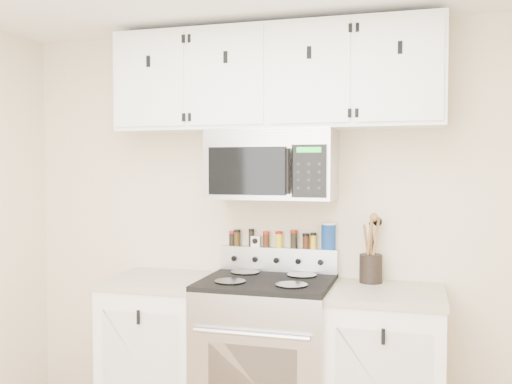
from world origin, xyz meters
TOP-DOWN VIEW (x-y plane):
  - back_wall at (0.00, 1.75)m, footprint 3.50×0.01m
  - range at (0.00, 1.43)m, footprint 0.76×0.65m
  - base_cabinet_left at (-0.69, 1.45)m, footprint 0.64×0.62m
  - base_cabinet_right at (0.69, 1.45)m, footprint 0.64×0.62m
  - microwave at (0.00, 1.55)m, footprint 0.76×0.44m
  - upper_cabinets at (-0.00, 1.58)m, footprint 2.00×0.35m
  - utensil_crock at (0.59, 1.64)m, footprint 0.14×0.14m
  - kitchen_timer at (-0.15, 1.71)m, footprint 0.06×0.05m
  - salt_canister at (0.32, 1.71)m, footprint 0.09×0.09m
  - spice_jar_0 at (-0.31, 1.71)m, footprint 0.04×0.04m
  - spice_jar_1 at (-0.28, 1.71)m, footprint 0.05×0.05m
  - spice_jar_2 at (-0.18, 1.71)m, footprint 0.04×0.04m
  - spice_jar_3 at (-0.08, 1.71)m, footprint 0.04×0.04m
  - spice_jar_4 at (0.00, 1.71)m, footprint 0.05×0.05m
  - spice_jar_5 at (0.10, 1.71)m, footprint 0.05×0.05m
  - spice_jar_6 at (0.18, 1.71)m, footprint 0.04×0.04m
  - spice_jar_7 at (0.23, 1.71)m, footprint 0.04×0.04m

SIDE VIEW (x-z plane):
  - base_cabinet_left at x=-0.69m, z-range 0.00..0.92m
  - base_cabinet_right at x=0.69m, z-range 0.00..0.92m
  - range at x=0.00m, z-range -0.06..1.04m
  - utensil_crock at x=0.59m, z-range 0.82..1.22m
  - kitchen_timer at x=-0.15m, z-range 1.10..1.17m
  - spice_jar_6 at x=0.18m, z-range 1.10..1.20m
  - spice_jar_0 at x=-0.31m, z-range 1.10..1.20m
  - spice_jar_3 at x=-0.08m, z-range 1.10..1.20m
  - spice_jar_7 at x=0.23m, z-range 1.10..1.20m
  - spice_jar_4 at x=0.00m, z-range 1.10..1.20m
  - spice_jar_1 at x=-0.28m, z-range 1.10..1.21m
  - spice_jar_5 at x=0.10m, z-range 1.10..1.21m
  - spice_jar_2 at x=-0.18m, z-range 1.10..1.21m
  - salt_canister at x=0.32m, z-range 1.10..1.27m
  - back_wall at x=0.00m, z-range 0.00..2.50m
  - microwave at x=0.00m, z-range 1.42..1.84m
  - upper_cabinets at x=0.00m, z-range 1.84..2.46m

